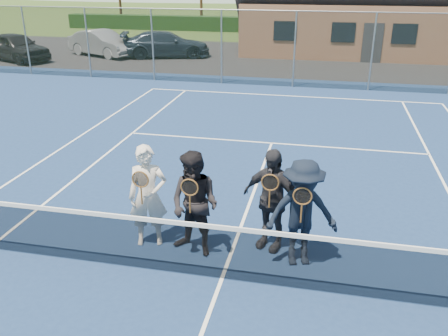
{
  "coord_description": "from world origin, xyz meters",
  "views": [
    {
      "loc": [
        1.33,
        -5.98,
        4.45
      ],
      "look_at": [
        -0.29,
        1.5,
        1.25
      ],
      "focal_mm": 38.0,
      "sensor_mm": 36.0,
      "label": 1
    }
  ],
  "objects_px": {
    "player_b": "(195,204)",
    "player_c": "(271,199)",
    "tennis_net": "(222,250)",
    "car_a": "(16,47)",
    "car_c": "(166,44)",
    "player_d": "(302,213)",
    "car_b": "(102,43)",
    "player_a": "(148,196)"
  },
  "relations": [
    {
      "from": "car_c",
      "to": "player_b",
      "type": "relative_size",
      "value": 2.66
    },
    {
      "from": "car_c",
      "to": "player_d",
      "type": "relative_size",
      "value": 2.66
    },
    {
      "from": "player_b",
      "to": "player_d",
      "type": "relative_size",
      "value": 1.0
    },
    {
      "from": "car_a",
      "to": "player_c",
      "type": "relative_size",
      "value": 2.38
    },
    {
      "from": "player_a",
      "to": "player_d",
      "type": "xyz_separation_m",
      "value": [
        2.58,
        -0.07,
        -0.0
      ]
    },
    {
      "from": "car_a",
      "to": "player_a",
      "type": "xyz_separation_m",
      "value": [
        13.39,
        -15.84,
        0.19
      ]
    },
    {
      "from": "car_b",
      "to": "player_a",
      "type": "bearing_deg",
      "value": -128.86
    },
    {
      "from": "car_a",
      "to": "car_c",
      "type": "relative_size",
      "value": 0.9
    },
    {
      "from": "car_a",
      "to": "car_b",
      "type": "relative_size",
      "value": 1.01
    },
    {
      "from": "car_c",
      "to": "player_b",
      "type": "xyz_separation_m",
      "value": [
        6.84,
        -18.76,
        0.23
      ]
    },
    {
      "from": "player_d",
      "to": "player_c",
      "type": "bearing_deg",
      "value": 143.77
    },
    {
      "from": "tennis_net",
      "to": "car_b",
      "type": "bearing_deg",
      "value": 120.16
    },
    {
      "from": "car_a",
      "to": "car_c",
      "type": "height_order",
      "value": "car_a"
    },
    {
      "from": "player_b",
      "to": "car_a",
      "type": "bearing_deg",
      "value": 131.73
    },
    {
      "from": "player_d",
      "to": "car_b",
      "type": "bearing_deg",
      "value": 123.65
    },
    {
      "from": "car_b",
      "to": "player_d",
      "type": "distance_m",
      "value": 21.98
    },
    {
      "from": "car_c",
      "to": "player_d",
      "type": "bearing_deg",
      "value": -172.03
    },
    {
      "from": "car_c",
      "to": "player_a",
      "type": "distance_m",
      "value": 19.58
    },
    {
      "from": "player_c",
      "to": "player_b",
      "type": "bearing_deg",
      "value": -159.59
    },
    {
      "from": "player_b",
      "to": "player_c",
      "type": "relative_size",
      "value": 1.0
    },
    {
      "from": "player_a",
      "to": "car_b",
      "type": "bearing_deg",
      "value": 117.76
    },
    {
      "from": "tennis_net",
      "to": "player_c",
      "type": "relative_size",
      "value": 6.49
    },
    {
      "from": "tennis_net",
      "to": "player_b",
      "type": "distance_m",
      "value": 0.97
    },
    {
      "from": "car_a",
      "to": "car_b",
      "type": "height_order",
      "value": "car_a"
    },
    {
      "from": "car_b",
      "to": "player_a",
      "type": "height_order",
      "value": "player_a"
    },
    {
      "from": "player_b",
      "to": "car_c",
      "type": "bearing_deg",
      "value": 110.04
    },
    {
      "from": "car_b",
      "to": "tennis_net",
      "type": "height_order",
      "value": "car_b"
    },
    {
      "from": "car_b",
      "to": "player_d",
      "type": "xyz_separation_m",
      "value": [
        12.18,
        -18.3,
        0.22
      ]
    },
    {
      "from": "car_c",
      "to": "tennis_net",
      "type": "bearing_deg",
      "value": -175.68
    },
    {
      "from": "car_b",
      "to": "tennis_net",
      "type": "distance_m",
      "value": 21.99
    },
    {
      "from": "car_b",
      "to": "player_c",
      "type": "bearing_deg",
      "value": -123.58
    },
    {
      "from": "car_a",
      "to": "player_b",
      "type": "relative_size",
      "value": 2.38
    },
    {
      "from": "tennis_net",
      "to": "player_b",
      "type": "relative_size",
      "value": 6.49
    },
    {
      "from": "player_c",
      "to": "car_c",
      "type": "bearing_deg",
      "value": 113.7
    },
    {
      "from": "player_c",
      "to": "player_d",
      "type": "xyz_separation_m",
      "value": [
        0.53,
        -0.39,
        -0.0
      ]
    },
    {
      "from": "car_a",
      "to": "player_d",
      "type": "height_order",
      "value": "player_d"
    },
    {
      "from": "tennis_net",
      "to": "player_d",
      "type": "height_order",
      "value": "player_d"
    },
    {
      "from": "car_a",
      "to": "car_c",
      "type": "bearing_deg",
      "value": -45.65
    },
    {
      "from": "car_a",
      "to": "player_c",
      "type": "distance_m",
      "value": 21.89
    },
    {
      "from": "car_c",
      "to": "tennis_net",
      "type": "distance_m",
      "value": 20.8
    },
    {
      "from": "car_a",
      "to": "player_a",
      "type": "bearing_deg",
      "value": -116.13
    },
    {
      "from": "car_b",
      "to": "player_d",
      "type": "height_order",
      "value": "player_d"
    }
  ]
}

